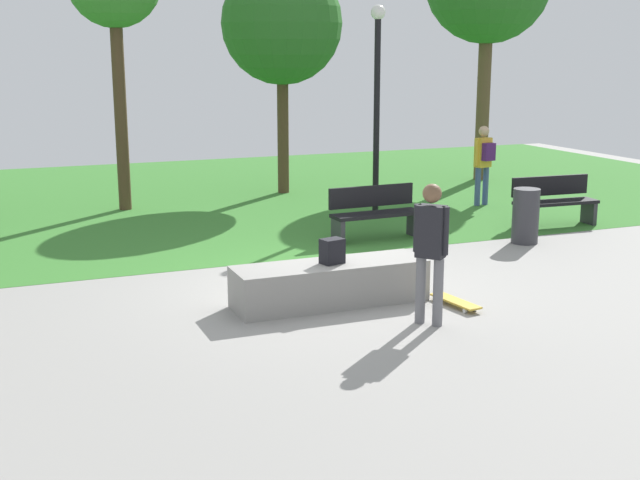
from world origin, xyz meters
TOP-DOWN VIEW (x-y plane):
  - ground_plane at (0.00, 0.00)m, footprint 28.00×28.00m
  - grass_lawn at (0.00, 7.78)m, footprint 26.60×12.44m
  - concrete_ledge at (-0.20, -0.77)m, footprint 2.50×0.73m
  - backpack_on_ledge at (-0.18, -0.79)m, footprint 0.32×0.26m
  - skater_performing_trick at (0.56, -1.97)m, footprint 0.36×0.37m
  - skateboard_by_ledge at (1.23, -1.48)m, footprint 0.31×0.82m
  - park_bench_near_lamppost at (1.97, 2.39)m, footprint 1.62×0.53m
  - park_bench_center_lawn at (5.52, 2.18)m, footprint 1.62×0.56m
  - tree_leaning_ash at (2.15, 7.55)m, footprint 2.67×2.67m
  - lamp_post at (2.96, 4.42)m, footprint 0.28×0.28m
  - trash_bin at (4.18, 1.18)m, footprint 0.44×0.44m
  - pedestrian_with_backpack at (5.46, 4.45)m, footprint 0.43×0.38m

SIDE VIEW (x-z plane):
  - ground_plane at x=0.00m, z-range 0.00..0.00m
  - grass_lawn at x=0.00m, z-range 0.00..0.01m
  - skateboard_by_ledge at x=1.23m, z-range 0.02..0.10m
  - concrete_ledge at x=-0.20m, z-range 0.00..0.54m
  - trash_bin at x=4.18m, z-range 0.00..0.93m
  - park_bench_near_lamppost at x=1.97m, z-range 0.03..0.94m
  - park_bench_center_lawn at x=5.52m, z-range 0.03..0.94m
  - backpack_on_ledge at x=-0.18m, z-range 0.54..0.86m
  - skater_performing_trick at x=0.56m, z-range 0.14..1.82m
  - pedestrian_with_backpack at x=5.46m, z-range 0.16..1.82m
  - lamp_post at x=2.96m, z-range 0.45..4.46m
  - tree_leaning_ash at x=2.15m, z-range 1.19..6.28m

